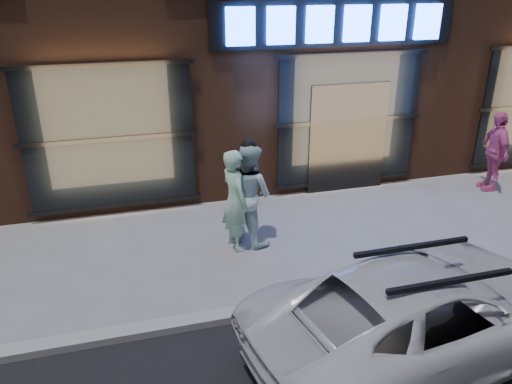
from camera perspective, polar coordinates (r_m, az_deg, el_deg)
ground at (r=8.63m, az=21.04°, el=-9.50°), size 90.00×90.00×0.00m
curb at (r=8.60m, az=21.10°, el=-9.16°), size 60.00×0.25×0.12m
man_bowtie at (r=8.62m, az=-2.42°, el=-0.94°), size 0.58×0.75×1.82m
man_cap at (r=8.83m, az=-0.81°, el=-0.20°), size 1.07×1.14×1.86m
passerby at (r=12.31m, az=25.60°, el=4.23°), size 0.67×1.12×1.79m
white_suv at (r=6.72m, az=18.51°, el=-12.72°), size 4.90×2.93×1.28m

